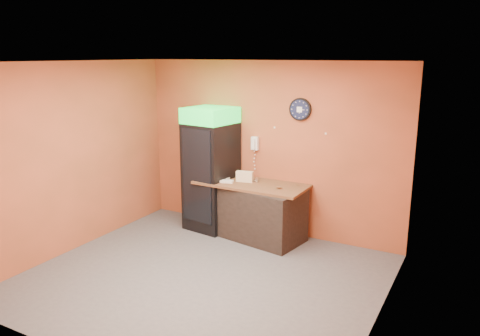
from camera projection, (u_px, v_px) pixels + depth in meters
The scene contains 15 objects.
floor at pixel (203, 277), 6.22m from camera, with size 4.50×4.50×0.00m, color #47474C.
back_wall at pixel (269, 148), 7.59m from camera, with size 4.50×0.02×2.80m, color #BB5634.
left_wall at pixel (74, 157), 6.93m from camera, with size 0.02×4.00×2.80m, color #BB5634.
right_wall at pixel (384, 202), 4.84m from camera, with size 0.02×4.00×2.80m, color #BB5634.
ceiling at pixel (199, 62), 5.55m from camera, with size 4.50×4.00×0.02m, color white.
beverage_cooler at pixel (210, 171), 7.76m from camera, with size 0.80×0.81×2.05m.
prep_counter at pixel (251, 211), 7.56m from camera, with size 1.70×0.76×0.85m, color black.
wall_clock at pixel (300, 109), 7.16m from camera, with size 0.35×0.06×0.35m.
wall_phone at pixel (255, 143), 7.63m from camera, with size 0.12×0.10×0.22m.
butcher_paper at pixel (251, 184), 7.45m from camera, with size 1.79×0.79×0.04m, color brown.
sub_roll_stack at pixel (245, 177), 7.50m from camera, with size 0.28×0.14×0.17m.
wrapped_sandwich_left at pixel (214, 178), 7.64m from camera, with size 0.28×0.11×0.04m, color silver.
wrapped_sandwich_mid at pixel (225, 181), 7.47m from camera, with size 0.26×0.10×0.04m, color silver.
wrapped_sandwich_right at pixel (221, 178), 7.66m from camera, with size 0.27×0.11×0.04m, color silver.
kitchen_tool at pixel (257, 180), 7.50m from camera, with size 0.06×0.06×0.06m, color silver.
Camera 1 is at (3.14, -4.77, 2.89)m, focal length 35.00 mm.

